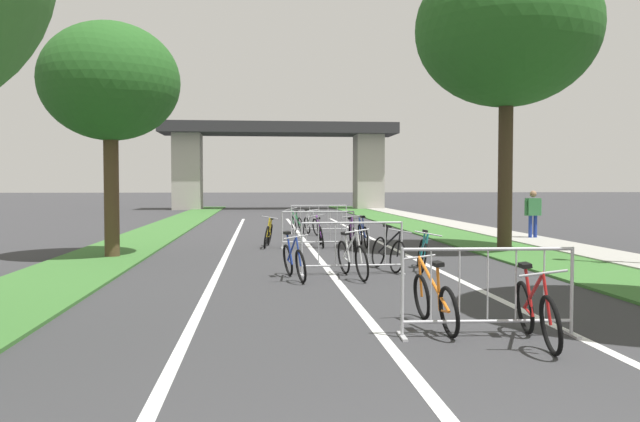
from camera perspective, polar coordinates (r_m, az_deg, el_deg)
The scene contains 26 objects.
grass_verge_left at distance 24.61m, azimuth -14.30°, elevation -1.81°, with size 2.15×53.97×0.05m, color #386B2D.
grass_verge_right at distance 25.20m, azimuth 9.87°, elevation -1.67°, with size 2.15×53.97×0.05m, color #386B2D.
sidewalk_path_right at distance 25.76m, azimuth 13.90°, elevation -1.59°, with size 1.60×53.97×0.08m, color #9E9B93.
lane_stripe_center at distance 17.93m, azimuth -0.85°, elevation -3.33°, with size 0.14×31.22×0.01m, color silver.
lane_stripe_right_lane at distance 18.25m, azimuth 6.31°, elevation -3.24°, with size 0.14×31.22×0.01m, color silver.
lane_stripe_left_lane at distance 17.89m, azimuth -8.16°, elevation -3.36°, with size 0.14×31.22×0.01m, color silver.
overpass_bridge at distance 46.86m, azimuth -3.69°, elevation 5.48°, with size 17.10×4.07×6.28m.
tree_left_oak_mid at distance 16.36m, azimuth -18.34°, elevation 10.86°, with size 3.33×3.33×5.68m.
tree_right_pine_far at distance 18.10m, azimuth 16.44°, elevation 15.35°, with size 4.83×4.83×7.95m.
crowd_barrier_nearest at distance 7.73m, azimuth 14.82°, elevation -7.13°, with size 2.09×0.54×1.05m.
crowd_barrier_second at distance 12.61m, azimuth 2.90°, elevation -3.40°, with size 2.08×0.50×1.05m.
crowd_barrier_third at distance 17.80m, azimuth -0.17°, elevation -1.72°, with size 2.07×0.45×1.05m.
crowd_barrier_fourth at distance 23.08m, azimuth -0.10°, elevation -0.79°, with size 2.08×0.47×1.05m.
bicycle_blue_0 at distance 18.35m, azimuth 3.86°, elevation -2.11°, with size 0.43×1.64×0.91m.
bicycle_purple_1 at distance 17.47m, azimuth 2.91°, elevation -2.27°, with size 0.54×1.76×0.98m.
bicycle_black_2 at distance 13.33m, azimuth 6.11°, elevation -3.70°, with size 0.67×1.62×0.94m.
bicycle_green_3 at distance 23.51m, azimuth -2.09°, elevation -1.12°, with size 0.70×1.67×0.94m.
bicycle_red_4 at distance 7.57m, azimuth 18.85°, elevation -8.62°, with size 0.55×1.60×0.90m.
bicycle_yellow_5 at distance 18.24m, azimuth -4.65°, elevation -2.13°, with size 0.46×1.60×0.92m.
bicycle_teal_6 at distance 13.47m, azimuth 9.18°, elevation -3.77°, with size 0.55×1.67×0.86m.
bicycle_orange_7 at distance 8.06m, azimuth 10.23°, elevation -7.94°, with size 0.44×1.64×0.87m.
bicycle_silver_8 at distance 22.66m, azimuth -0.80°, elevation -1.27°, with size 0.52×1.58×0.94m.
bicycle_white_9 at distance 12.19m, azimuth 2.89°, elevation -4.25°, with size 0.47×1.73×0.98m.
bicycle_blue_10 at distance 11.99m, azimuth -2.37°, elevation -4.49°, with size 0.46×1.59×0.90m.
bicycle_purple_11 at distance 18.35m, azimuth 0.02°, elevation -2.11°, with size 0.48×1.65×0.92m.
pedestrian_in_red_jacket at distance 21.63m, azimuth 18.58°, elevation 0.09°, with size 0.58×0.29×1.60m.
Camera 1 is at (-1.42, -2.17, 1.78)m, focal length 35.64 mm.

